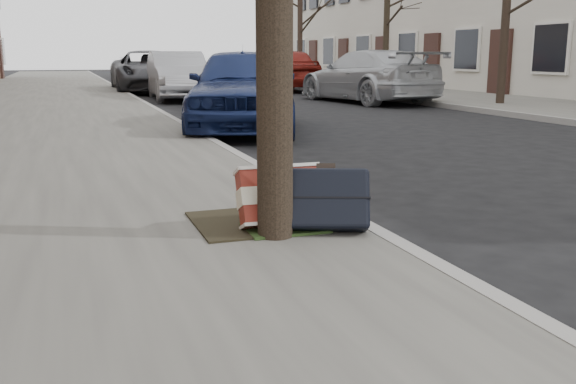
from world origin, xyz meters
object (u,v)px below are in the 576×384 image
object	(u,v)px
suitcase_navy	(326,199)
car_near_front	(244,88)
suitcase_red	(280,196)
car_near_mid	(178,76)

from	to	relation	value
suitcase_navy	car_near_front	world-z (taller)	car_near_front
suitcase_red	car_near_mid	xyz separation A→B (m)	(1.90, 15.23, 0.37)
suitcase_red	suitcase_navy	size ratio (longest dim) A/B	0.98
suitcase_navy	car_near_front	bearing A→B (deg)	99.44
suitcase_red	car_near_mid	distance (m)	15.35
suitcase_red	car_near_front	xyz separation A→B (m)	(1.62, 6.82, 0.40)
suitcase_navy	car_near_mid	distance (m)	15.53
suitcase_red	suitcase_navy	bearing A→B (deg)	-37.44
suitcase_navy	car_near_front	size ratio (longest dim) A/B	0.13
car_near_mid	suitcase_red	bearing A→B (deg)	-94.51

